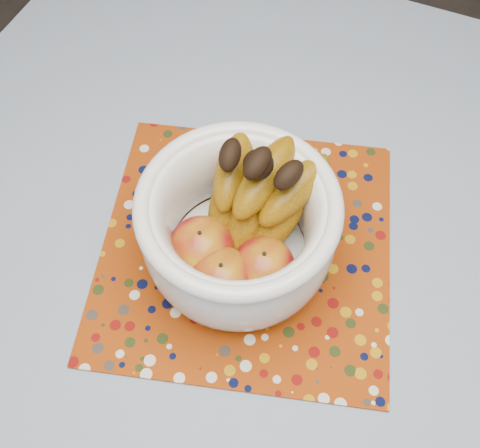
{
  "coord_description": "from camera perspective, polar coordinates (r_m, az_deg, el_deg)",
  "views": [
    {
      "loc": [
        0.05,
        -0.28,
        1.46
      ],
      "look_at": [
        -0.09,
        0.04,
        0.85
      ],
      "focal_mm": 42.0,
      "sensor_mm": 36.0,
      "label": 1
    }
  ],
  "objects": [
    {
      "name": "table",
      "position": [
        0.83,
        4.48,
        -10.64
      ],
      "size": [
        1.2,
        1.2,
        0.75
      ],
      "color": "brown",
      "rests_on": "ground"
    },
    {
      "name": "placemat",
      "position": [
        0.78,
        0.62,
        -2.33
      ],
      "size": [
        0.49,
        0.49,
        0.0
      ],
      "primitive_type": "cube",
      "rotation": [
        0.0,
        0.0,
        0.27
      ],
      "color": "#893007",
      "rests_on": "tablecloth"
    },
    {
      "name": "tablecloth",
      "position": [
        0.76,
        4.91,
        -8.57
      ],
      "size": [
        1.32,
        1.32,
        0.01
      ],
      "primitive_type": "cube",
      "color": "slate",
      "rests_on": "table"
    },
    {
      "name": "fruit_bowl",
      "position": [
        0.7,
        0.39,
        0.18
      ],
      "size": [
        0.25,
        0.25,
        0.2
      ],
      "color": "white",
      "rests_on": "placemat"
    }
  ]
}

